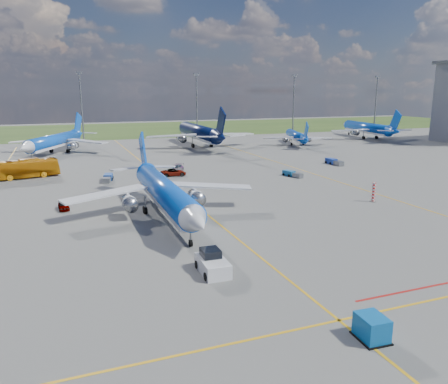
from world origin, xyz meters
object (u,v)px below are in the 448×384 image
object	(u,v)px
baggage_tug_c	(108,178)
baggage_tug_e	(334,162)
bg_jet_nnw	(56,154)
bg_jet_n	(199,146)
pushback_tug	(212,264)
baggage_tug_w	(292,174)
service_car_a	(64,206)
service_car_c	(176,168)
service_car_b	(174,172)
warning_post	(374,192)
bg_jet_ene	(366,138)
uld_container	(372,328)
bg_jet_ne	(296,145)
main_airliner	(166,216)
apron_bus	(23,169)

from	to	relation	value
baggage_tug_c	baggage_tug_e	xyz separation A→B (m)	(50.78, 0.75, 0.04)
bg_jet_nnw	bg_jet_n	xyz separation A→B (m)	(41.28, 2.53, 0.00)
pushback_tug	baggage_tug_w	bearing A→B (deg)	53.19
service_car_a	service_car_c	xyz separation A→B (m)	(22.63, 23.43, 0.12)
service_car_b	service_car_c	distance (m)	4.63
warning_post	bg_jet_ene	distance (m)	95.80
bg_jet_nnw	bg_jet_n	bearing A→B (deg)	28.57
uld_container	baggage_tug_e	xyz separation A→B (m)	(40.10, 62.29, -0.28)
warning_post	pushback_tug	distance (m)	35.77
uld_container	service_car_b	world-z (taller)	uld_container
service_car_c	uld_container	bearing A→B (deg)	-55.98
bg_jet_nnw	pushback_tug	bearing A→B (deg)	-56.45
service_car_c	baggage_tug_c	bearing A→B (deg)	-124.66
bg_jet_ne	baggage_tug_w	bearing A→B (deg)	77.10
main_airliner	baggage_tug_c	size ratio (longest dim) A/B	7.02
bg_jet_n	baggage_tug_w	xyz separation A→B (m)	(2.29, -53.04, 0.49)
bg_jet_ene	pushback_tug	xyz separation A→B (m)	(-90.74, -91.85, 0.85)
warning_post	baggage_tug_c	world-z (taller)	warning_post
bg_jet_n	bg_jet_ene	size ratio (longest dim) A/B	1.16
pushback_tug	service_car_a	xyz separation A→B (m)	(-12.47, 28.29, -0.24)
baggage_tug_c	bg_jet_n	bearing A→B (deg)	66.85
uld_container	apron_bus	xyz separation A→B (m)	(-25.68, 69.92, 1.00)
bg_jet_ene	service_car_c	xyz separation A→B (m)	(-80.59, -40.12, 0.73)
warning_post	pushback_tug	size ratio (longest dim) A/B	0.48
service_car_c	apron_bus	bearing A→B (deg)	-149.82
main_airliner	uld_container	size ratio (longest dim) A/B	17.49
bg_jet_nnw	baggage_tug_e	distance (m)	72.63
bg_jet_ene	apron_bus	bearing A→B (deg)	28.04
baggage_tug_w	pushback_tug	bearing A→B (deg)	-144.27
bg_jet_nnw	bg_jet_ne	size ratio (longest dim) A/B	1.28
warning_post	baggage_tug_w	xyz separation A→B (m)	(-1.54, 22.17, -1.01)
apron_bus	bg_jet_ene	bearing A→B (deg)	-84.92
bg_jet_ene	baggage_tug_c	size ratio (longest dim) A/B	7.56
bg_jet_nnw	baggage_tug_c	distance (m)	42.94
bg_jet_ne	service_car_b	world-z (taller)	bg_jet_ne
warning_post	main_airliner	world-z (taller)	main_airliner
service_car_a	baggage_tug_c	size ratio (longest dim) A/B	0.67
service_car_c	bg_jet_n	bearing A→B (deg)	103.15
baggage_tug_w	apron_bus	bearing A→B (deg)	145.09
main_airliner	pushback_tug	world-z (taller)	main_airliner
main_airliner	service_car_c	size ratio (longest dim) A/B	7.42
uld_container	baggage_tug_e	world-z (taller)	uld_container
uld_container	apron_bus	size ratio (longest dim) A/B	0.16
warning_post	baggage_tug_w	distance (m)	22.25
pushback_tug	baggage_tug_c	size ratio (longest dim) A/B	1.17
warning_post	service_car_b	xyz separation A→B (m)	(-23.27, 31.06, -0.80)
baggage_tug_w	bg_jet_n	bearing A→B (deg)	76.38
service_car_b	baggage_tug_w	distance (m)	23.48
service_car_c	baggage_tug_e	xyz separation A→B (m)	(36.33, -3.96, -0.15)
uld_container	service_car_b	bearing A→B (deg)	91.49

